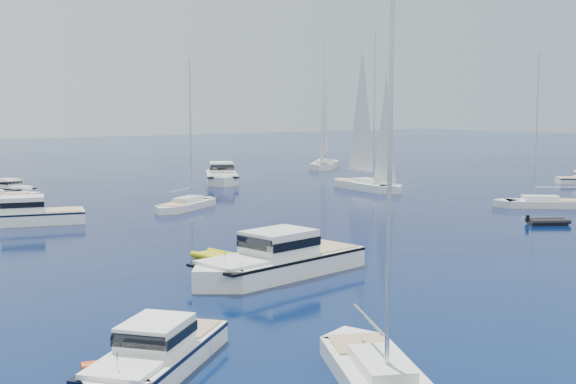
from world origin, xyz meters
TOP-DOWN VIEW (x-y plane):
  - motor_cruiser_left at (-30.24, 4.46)m, footprint 8.19×7.07m
  - motor_cruiser_centre at (-18.43, 13.41)m, footprint 11.97×5.00m
  - motor_cruiser_far_l at (-23.40, 39.15)m, footprint 10.86×6.38m
  - motor_cruiser_distant at (5.85, 56.49)m, footprint 9.04×11.99m
  - motor_cruiser_horizon at (-17.58, 60.54)m, footprint 4.63×7.74m
  - sailboat_mid_r at (16.68, 20.34)m, footprint 8.78×8.29m
  - sailboat_centre at (-9.05, 39.00)m, footprint 9.19×6.66m
  - sailboat_sails_r at (14.35, 40.66)m, footprint 4.63×12.16m
  - sailboat_sails_far at (29.90, 65.79)m, footprint 11.68×11.04m
  - tender_yellow at (-18.80, 18.33)m, footprint 2.48×3.82m
  - tender_grey_near at (8.17, 14.53)m, footprint 3.64×3.23m
  - kayak_orange at (-30.73, 5.91)m, footprint 2.77×1.34m

SIDE VIEW (x-z plane):
  - motor_cruiser_left at x=-30.24m, z-range -1.09..1.09m
  - motor_cruiser_centre at x=-18.43m, z-range -1.52..1.52m
  - motor_cruiser_far_l at x=-23.40m, z-range -1.36..1.36m
  - motor_cruiser_distant at x=5.85m, z-range -1.55..1.55m
  - motor_cruiser_horizon at x=-17.58m, z-range -0.97..0.97m
  - sailboat_mid_r at x=16.68m, z-range -7.05..7.05m
  - sailboat_centre at x=-9.05m, z-range -6.77..6.77m
  - sailboat_sails_r at x=14.35m, z-range -8.72..8.72m
  - sailboat_sails_far at x=29.90m, z-range -9.38..9.38m
  - tender_yellow at x=-18.80m, z-range -0.47..0.47m
  - tender_grey_near at x=8.17m, z-range -0.47..0.47m
  - kayak_orange at x=-30.73m, z-range -0.15..0.15m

